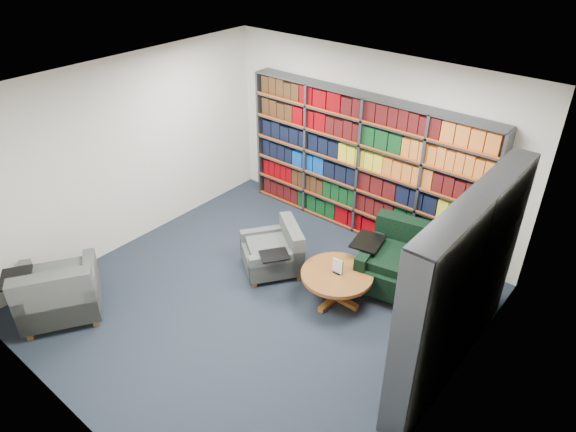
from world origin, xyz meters
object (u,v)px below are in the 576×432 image
Objects in this scene: chair_teal_left at (277,252)px; chair_teal_front at (59,295)px; chair_green_right at (402,263)px; coffee_table at (337,279)px.

chair_teal_left is 0.84× the size of chair_teal_front.
chair_teal_left is at bearing -151.78° from chair_green_right.
chair_teal_front is (-2.96, -3.30, -0.01)m from chair_green_right.
chair_teal_front is (-1.43, -2.48, 0.06)m from chair_teal_left.
coffee_table is (2.47, 2.47, 0.01)m from chair_teal_front.
chair_teal_left is 1.14× the size of coffee_table.
chair_teal_front is 3.49m from coffee_table.
chair_teal_front reaches higher than coffee_table.
chair_teal_front reaches higher than chair_teal_left.
chair_green_right is (1.53, 0.82, 0.07)m from chair_teal_left.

